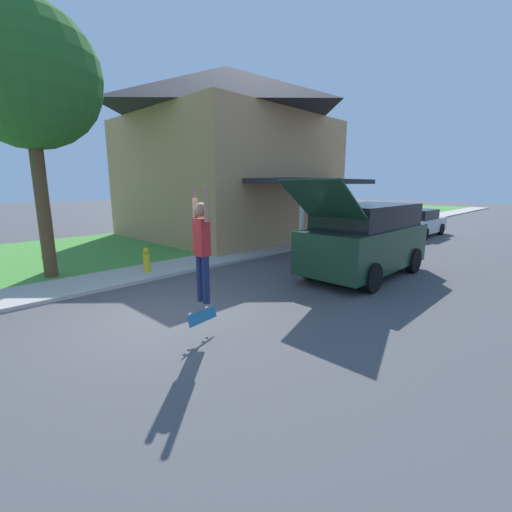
# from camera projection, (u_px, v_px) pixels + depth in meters

# --- Properties ---
(ground_plane) EXTENTS (120.00, 120.00, 0.00)m
(ground_plane) POSITION_uv_depth(u_px,v_px,m) (160.00, 318.00, 7.10)
(ground_plane) COLOR #49494C
(lawn) EXTENTS (10.00, 80.00, 0.08)m
(lawn) POSITION_uv_depth(u_px,v_px,m) (184.00, 241.00, 16.77)
(lawn) COLOR #478E38
(lawn) RESTS_ON ground_plane
(sidewalk) EXTENTS (1.80, 80.00, 0.10)m
(sidewalk) POSITION_uv_depth(u_px,v_px,m) (246.00, 253.00, 13.76)
(sidewalk) COLOR #ADA89E
(sidewalk) RESTS_ON ground_plane
(house) EXTENTS (11.72, 9.77, 8.55)m
(house) POSITION_uv_depth(u_px,v_px,m) (227.00, 151.00, 18.07)
(house) COLOR tan
(house) RESTS_ON lawn
(lawn_tree_near) EXTENTS (3.77, 3.77, 7.35)m
(lawn_tree_near) POSITION_uv_depth(u_px,v_px,m) (27.00, 77.00, 9.00)
(lawn_tree_near) COLOR brown
(lawn_tree_near) RESTS_ON lawn
(suv_parked) EXTENTS (2.16, 5.35, 2.87)m
(suv_parked) POSITION_uv_depth(u_px,v_px,m) (365.00, 239.00, 10.29)
(suv_parked) COLOR #193823
(suv_parked) RESTS_ON ground_plane
(car_down_street) EXTENTS (1.95, 4.30, 1.44)m
(car_down_street) POSITION_uv_depth(u_px,v_px,m) (417.00, 223.00, 18.67)
(car_down_street) COLOR #B7B7BC
(car_down_street) RESTS_ON ground_plane
(skateboarder) EXTENTS (0.41, 0.24, 2.05)m
(skateboarder) POSITION_uv_depth(u_px,v_px,m) (202.00, 244.00, 6.00)
(skateboarder) COLOR #192347
(skateboarder) RESTS_ON ground_plane
(skateboard) EXTENTS (0.31, 0.76, 0.29)m
(skateboard) POSITION_uv_depth(u_px,v_px,m) (202.00, 316.00, 6.17)
(skateboard) COLOR #236B99
(skateboard) RESTS_ON ground_plane
(fire_hydrant) EXTENTS (0.20, 0.20, 0.76)m
(fire_hydrant) POSITION_uv_depth(u_px,v_px,m) (147.00, 260.00, 10.45)
(fire_hydrant) COLOR gold
(fire_hydrant) RESTS_ON sidewalk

